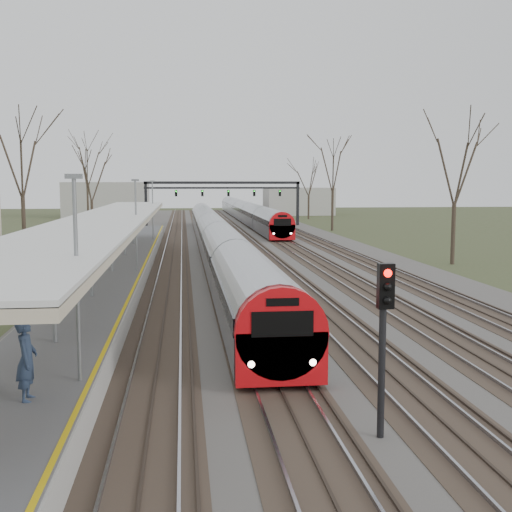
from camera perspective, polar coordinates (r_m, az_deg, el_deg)
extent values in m
cube|color=#474442|center=(57.18, -1.33, 0.69)|extent=(24.00, 160.00, 0.10)
cube|color=#4C3828|center=(56.95, -7.35, 0.65)|extent=(2.60, 160.00, 0.06)
cube|color=gray|center=(56.96, -8.07, 0.71)|extent=(0.07, 160.00, 0.12)
cube|color=gray|center=(56.94, -6.63, 0.73)|extent=(0.07, 160.00, 0.12)
cube|color=#4C3828|center=(57.00, -3.83, 0.70)|extent=(2.60, 160.00, 0.06)
cube|color=gray|center=(56.97, -4.55, 0.76)|extent=(0.07, 160.00, 0.12)
cube|color=gray|center=(57.03, -3.11, 0.77)|extent=(0.07, 160.00, 0.12)
cube|color=#4C3828|center=(57.27, -0.33, 0.74)|extent=(2.60, 160.00, 0.06)
cube|color=gray|center=(57.19, -1.04, 0.80)|extent=(0.07, 160.00, 0.12)
cube|color=gray|center=(57.35, 0.38, 0.82)|extent=(0.07, 160.00, 0.12)
cube|color=#4C3828|center=(57.75, 3.12, 0.78)|extent=(2.60, 160.00, 0.06)
cube|color=gray|center=(57.63, 2.42, 0.84)|extent=(0.07, 160.00, 0.12)
cube|color=gray|center=(57.87, 3.83, 0.85)|extent=(0.07, 160.00, 0.12)
cube|color=#4C3828|center=(58.44, 6.51, 0.81)|extent=(2.60, 160.00, 0.06)
cube|color=gray|center=(58.28, 5.82, 0.87)|extent=(0.07, 160.00, 0.12)
cube|color=gray|center=(58.60, 7.19, 0.89)|extent=(0.07, 160.00, 0.12)
cube|color=#9E9B93|center=(39.71, -12.11, -1.38)|extent=(3.50, 69.00, 1.00)
cylinder|color=slate|center=(20.31, -17.54, -3.27)|extent=(0.14, 0.14, 3.00)
cylinder|color=slate|center=(28.12, -14.45, -0.53)|extent=(0.14, 0.14, 3.00)
cylinder|color=slate|center=(36.02, -12.72, 1.02)|extent=(0.14, 0.14, 3.00)
cylinder|color=slate|center=(43.95, -11.61, 2.01)|extent=(0.14, 0.14, 3.00)
cylinder|color=slate|center=(51.91, -10.83, 2.69)|extent=(0.14, 0.14, 3.00)
cube|color=silver|center=(34.92, -12.96, 3.40)|extent=(4.10, 50.00, 0.12)
cube|color=#C1B395|center=(34.93, -12.95, 3.12)|extent=(4.10, 50.00, 0.25)
cube|color=black|center=(86.83, -9.76, 4.53)|extent=(0.35, 0.35, 6.00)
cube|color=black|center=(88.10, 3.72, 4.64)|extent=(0.35, 0.35, 6.00)
cube|color=black|center=(86.82, -2.98, 6.53)|extent=(21.00, 0.35, 0.35)
cube|color=black|center=(86.82, -2.98, 6.07)|extent=(21.00, 0.25, 0.25)
cube|color=black|center=(86.47, -7.12, 5.56)|extent=(0.32, 0.22, 0.85)
sphere|color=#0CFF19|center=(86.32, -7.13, 5.73)|extent=(0.16, 0.16, 0.16)
cube|color=black|center=(86.50, -4.79, 5.59)|extent=(0.32, 0.22, 0.85)
sphere|color=#0CFF19|center=(86.36, -4.79, 5.75)|extent=(0.16, 0.16, 0.16)
cube|color=black|center=(86.68, -2.47, 5.61)|extent=(0.32, 0.22, 0.85)
sphere|color=#0CFF19|center=(86.54, -2.46, 5.77)|extent=(0.16, 0.16, 0.16)
cube|color=black|center=(87.00, -0.16, 5.62)|extent=(0.32, 0.22, 0.85)
sphere|color=#0CFF19|center=(86.86, -0.15, 5.78)|extent=(0.16, 0.16, 0.16)
cube|color=black|center=(87.46, 2.13, 5.62)|extent=(0.32, 0.22, 0.85)
sphere|color=#0CFF19|center=(87.31, 2.15, 5.78)|extent=(0.16, 0.16, 0.16)
cylinder|color=#2D231C|center=(51.16, -19.92, 2.34)|extent=(0.30, 0.30, 4.95)
cylinder|color=#2D231C|center=(47.80, 17.12, 1.90)|extent=(0.30, 0.30, 4.50)
cube|color=#989BA1|center=(54.75, -3.73, 1.52)|extent=(2.55, 75.00, 1.60)
cylinder|color=#989BA1|center=(54.69, -3.73, 2.20)|extent=(2.60, 74.70, 2.60)
cube|color=black|center=(54.69, -3.74, 2.30)|extent=(2.62, 74.40, 0.55)
cube|color=red|center=(17.93, 2.23, -9.00)|extent=(2.55, 0.50, 1.50)
cylinder|color=red|center=(17.81, 2.22, -6.78)|extent=(2.60, 0.60, 2.60)
cube|color=black|center=(17.48, 2.36, -6.03)|extent=(1.70, 0.12, 0.70)
sphere|color=white|center=(17.66, -0.43, -9.57)|extent=(0.22, 0.22, 0.22)
sphere|color=white|center=(17.91, 5.05, -9.37)|extent=(0.22, 0.22, 0.22)
cube|color=black|center=(54.83, -3.72, 0.56)|extent=(1.80, 74.00, 0.35)
cube|color=#989BA1|center=(99.88, -0.98, 3.78)|extent=(2.55, 75.00, 1.60)
cylinder|color=#989BA1|center=(99.85, -0.98, 4.15)|extent=(2.60, 74.70, 2.60)
cube|color=black|center=(99.85, -0.98, 4.21)|extent=(2.62, 74.40, 0.55)
cube|color=red|center=(62.83, 2.33, 2.12)|extent=(2.55, 0.50, 1.50)
cylinder|color=red|center=(62.83, 2.32, 2.76)|extent=(2.60, 0.60, 2.60)
cube|color=black|center=(62.54, 2.36, 3.02)|extent=(1.70, 0.12, 0.70)
sphere|color=white|center=(62.51, 1.59, 2.01)|extent=(0.22, 0.22, 0.22)
sphere|color=white|center=(62.78, 3.12, 2.02)|extent=(0.22, 0.22, 0.22)
cube|color=black|center=(99.93, -0.98, 3.25)|extent=(1.80, 74.00, 0.35)
imported|color=#27344C|center=(15.26, -19.72, -8.68)|extent=(0.48, 0.71, 1.89)
cylinder|color=black|center=(14.79, 11.14, -8.67)|extent=(0.16, 0.16, 4.00)
cube|color=black|center=(14.32, 11.46, -2.63)|extent=(0.35, 0.22, 1.00)
sphere|color=#FF0C05|center=(14.15, 11.65, -1.51)|extent=(0.18, 0.18, 0.18)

